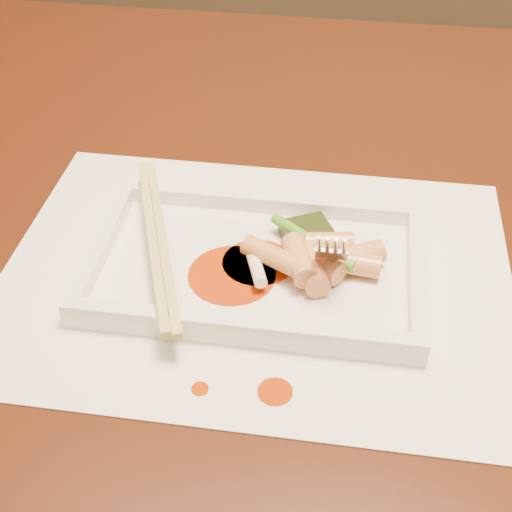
# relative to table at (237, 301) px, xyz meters

# --- Properties ---
(table) EXTENTS (1.40, 0.90, 0.75)m
(table) POSITION_rel_table_xyz_m (0.00, 0.00, 0.00)
(table) COLOR black
(table) RESTS_ON ground
(placemat) EXTENTS (0.40, 0.30, 0.00)m
(placemat) POSITION_rel_table_xyz_m (0.03, -0.07, 0.10)
(placemat) COLOR white
(placemat) RESTS_ON table
(sauce_splatter_a) EXTENTS (0.02, 0.02, 0.00)m
(sauce_splatter_a) POSITION_rel_table_xyz_m (0.06, -0.18, 0.10)
(sauce_splatter_a) COLOR #AB3205
(sauce_splatter_a) RESTS_ON placemat
(sauce_splatter_b) EXTENTS (0.01, 0.01, 0.00)m
(sauce_splatter_b) POSITION_rel_table_xyz_m (0.01, -0.19, 0.10)
(sauce_splatter_b) COLOR #AB3205
(sauce_splatter_b) RESTS_ON placemat
(plate_base) EXTENTS (0.26, 0.16, 0.01)m
(plate_base) POSITION_rel_table_xyz_m (0.03, -0.07, 0.11)
(plate_base) COLOR white
(plate_base) RESTS_ON placemat
(plate_rim_far) EXTENTS (0.26, 0.01, 0.01)m
(plate_rim_far) POSITION_rel_table_xyz_m (0.03, 0.00, 0.12)
(plate_rim_far) COLOR white
(plate_rim_far) RESTS_ON plate_base
(plate_rim_near) EXTENTS (0.26, 0.01, 0.01)m
(plate_rim_near) POSITION_rel_table_xyz_m (0.03, -0.14, 0.12)
(plate_rim_near) COLOR white
(plate_rim_near) RESTS_ON plate_base
(plate_rim_left) EXTENTS (0.01, 0.14, 0.01)m
(plate_rim_left) POSITION_rel_table_xyz_m (-0.09, -0.07, 0.12)
(plate_rim_left) COLOR white
(plate_rim_left) RESTS_ON plate_base
(plate_rim_right) EXTENTS (0.01, 0.14, 0.01)m
(plate_rim_right) POSITION_rel_table_xyz_m (0.15, -0.07, 0.12)
(plate_rim_right) COLOR white
(plate_rim_right) RESTS_ON plate_base
(veg_piece) EXTENTS (0.05, 0.04, 0.01)m
(veg_piece) POSITION_rel_table_xyz_m (0.06, -0.03, 0.12)
(veg_piece) COLOR black
(veg_piece) RESTS_ON plate_base
(scallion_white) EXTENTS (0.02, 0.04, 0.01)m
(scallion_white) POSITION_rel_table_xyz_m (0.03, -0.08, 0.12)
(scallion_white) COLOR #EAEACC
(scallion_white) RESTS_ON plate_base
(scallion_green) EXTENTS (0.07, 0.06, 0.01)m
(scallion_green) POSITION_rel_table_xyz_m (0.07, -0.05, 0.12)
(scallion_green) COLOR #3C8C16
(scallion_green) RESTS_ON plate_base
(chopstick_a) EXTENTS (0.08, 0.20, 0.01)m
(chopstick_a) POSITION_rel_table_xyz_m (-0.05, -0.07, 0.13)
(chopstick_a) COLOR tan
(chopstick_a) RESTS_ON plate_rim_near
(chopstick_b) EXTENTS (0.08, 0.20, 0.01)m
(chopstick_b) POSITION_rel_table_xyz_m (-0.04, -0.07, 0.13)
(chopstick_b) COLOR tan
(chopstick_b) RESTS_ON plate_rim_near
(fork) EXTENTS (0.09, 0.10, 0.14)m
(fork) POSITION_rel_table_xyz_m (0.10, -0.05, 0.18)
(fork) COLOR silver
(fork) RESTS_ON plate_base
(sauce_blob_0) EXTENTS (0.07, 0.07, 0.00)m
(sauce_blob_0) POSITION_rel_table_xyz_m (0.01, -0.08, 0.11)
(sauce_blob_0) COLOR #AB3205
(sauce_blob_0) RESTS_ON plate_base
(sauce_blob_1) EXTENTS (0.06, 0.06, 0.00)m
(sauce_blob_1) POSITION_rel_table_xyz_m (0.03, -0.07, 0.11)
(sauce_blob_1) COLOR #AB3205
(sauce_blob_1) RESTS_ON plate_base
(rice_cake_0) EXTENTS (0.03, 0.05, 0.02)m
(rice_cake_0) POSITION_rel_table_xyz_m (0.07, -0.08, 0.12)
(rice_cake_0) COLOR #E0A868
(rice_cake_0) RESTS_ON plate_base
(rice_cake_1) EXTENTS (0.04, 0.02, 0.02)m
(rice_cake_1) POSITION_rel_table_xyz_m (0.11, -0.07, 0.12)
(rice_cake_1) COLOR #E0A868
(rice_cake_1) RESTS_ON plate_base
(rice_cake_2) EXTENTS (0.03, 0.05, 0.02)m
(rice_cake_2) POSITION_rel_table_xyz_m (0.06, -0.08, 0.13)
(rice_cake_2) COLOR #E0A868
(rice_cake_2) RESTS_ON plate_base
(rice_cake_3) EXTENTS (0.05, 0.04, 0.02)m
(rice_cake_3) POSITION_rel_table_xyz_m (0.08, -0.07, 0.12)
(rice_cake_3) COLOR #E0A868
(rice_cake_3) RESTS_ON plate_base
(rice_cake_4) EXTENTS (0.05, 0.04, 0.02)m
(rice_cake_4) POSITION_rel_table_xyz_m (0.10, -0.06, 0.12)
(rice_cake_4) COLOR #E0A868
(rice_cake_4) RESTS_ON plate_base
(rice_cake_5) EXTENTS (0.05, 0.04, 0.02)m
(rice_cake_5) POSITION_rel_table_xyz_m (0.04, -0.08, 0.13)
(rice_cake_5) COLOR #E0A868
(rice_cake_5) RESTS_ON plate_base
(rice_cake_6) EXTENTS (0.04, 0.02, 0.02)m
(rice_cake_6) POSITION_rel_table_xyz_m (0.08, -0.05, 0.12)
(rice_cake_6) COLOR #E0A868
(rice_cake_6) RESTS_ON plate_base
(rice_cake_7) EXTENTS (0.05, 0.04, 0.02)m
(rice_cake_7) POSITION_rel_table_xyz_m (0.07, -0.07, 0.12)
(rice_cake_7) COLOR #E0A868
(rice_cake_7) RESTS_ON plate_base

